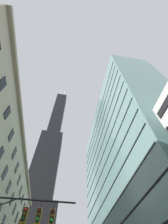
{
  "coord_description": "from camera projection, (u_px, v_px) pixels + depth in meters",
  "views": [
    {
      "loc": [
        -1.2,
        -7.57,
        1.86
      ],
      "look_at": [
        1.8,
        10.78,
        27.59
      ],
      "focal_mm": 23.79,
      "sensor_mm": 36.0,
      "label": 1
    }
  ],
  "objects": [
    {
      "name": "glass_office_midrise",
      "position": [
        124.0,
        169.0,
        47.11
      ],
      "size": [
        14.2,
        53.24,
        58.96
      ],
      "color": "gray",
      "rests_on": "ground"
    },
    {
      "name": "dark_skyscraper",
      "position": [
        42.0,
        181.0,
        102.3
      ],
      "size": [
        26.01,
        26.01,
        190.42
      ],
      "color": "black",
      "rests_on": "ground"
    }
  ]
}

